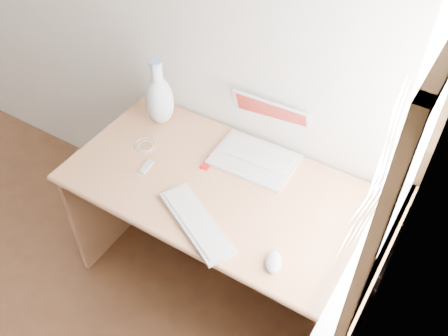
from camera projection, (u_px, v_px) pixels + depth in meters
The scene contains 9 objects.
window at pixel (407, 172), 1.50m from camera, with size 0.11×0.99×1.10m.
desk at pixel (234, 206), 2.38m from camera, with size 1.42×0.71×0.75m.
laptop at pixel (260, 146), 2.28m from camera, with size 0.38×0.32×0.25m.
external_keyboard at pixel (197, 222), 2.02m from camera, with size 0.43×0.31×0.02m.
mouse at pixel (274, 262), 1.88m from camera, with size 0.06×0.10×0.04m, color silver.
ipod at pixel (208, 163), 2.27m from camera, with size 0.05×0.09×0.01m.
cable_coil at pixel (146, 145), 2.36m from camera, with size 0.10×0.10×0.01m, color silver.
remote at pixel (146, 167), 2.26m from camera, with size 0.03×0.09×0.01m, color silver.
vase at pixel (160, 99), 2.39m from camera, with size 0.14×0.14×0.35m.
Camera 1 is at (1.80, 0.12, 2.35)m, focal length 40.00 mm.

